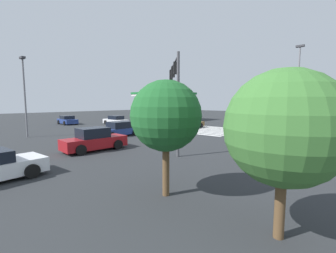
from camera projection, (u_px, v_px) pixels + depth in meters
name	position (u px, v px, depth m)	size (l,w,h in m)	color
ground_plane	(168.00, 135.00, 24.44)	(139.89, 139.89, 0.00)	#2B2D30
crosswalk_markings	(201.00, 129.00, 29.23)	(10.02, 8.20, 0.01)	silver
traffic_signal_mast	(175.00, 83.00, 16.04)	(4.45, 4.45, 6.60)	#47474C
car_1	(67.00, 120.00, 36.01)	(4.38, 2.34, 1.39)	navy
car_2	(94.00, 140.00, 16.33)	(2.24, 4.65, 1.66)	maroon
car_3	(116.00, 120.00, 35.48)	(4.92, 2.11, 1.42)	silver
car_4	(119.00, 129.00, 23.39)	(2.12, 4.63, 1.50)	navy
car_5	(190.00, 123.00, 30.66)	(1.99, 4.90, 1.38)	brown
gas_station_canopy	(164.00, 95.00, 43.65)	(9.14, 9.14, 5.44)	silver
pedestrian	(165.00, 119.00, 33.97)	(0.41, 0.41, 1.67)	#232842
street_light_pole_a	(298.00, 83.00, 24.05)	(0.80, 0.36, 9.50)	slate
street_light_pole_b	(24.00, 90.00, 22.14)	(0.80, 0.36, 7.92)	slate
tree_corner_a	(284.00, 128.00, 5.49)	(2.92, 2.92, 4.31)	brown
tree_corner_b	(166.00, 116.00, 8.13)	(2.60, 2.60, 4.29)	brown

